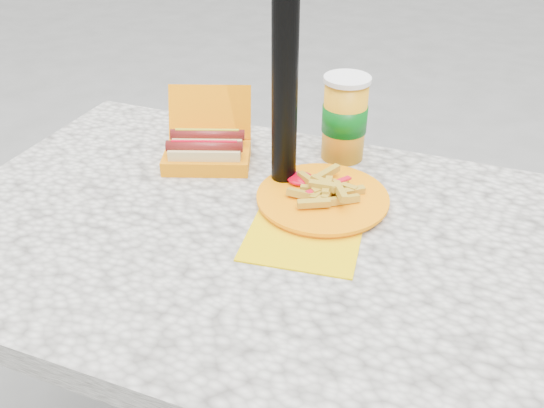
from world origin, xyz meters
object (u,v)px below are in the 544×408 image
(hotdog_box, at_px, (207,149))
(soda_cup, at_px, (345,118))
(umbrella_pole, at_px, (286,11))
(fries_plate, at_px, (321,199))

(hotdog_box, relative_size, soda_cup, 1.24)
(umbrella_pole, height_order, hotdog_box, umbrella_pole)
(hotdog_box, xyz_separation_m, soda_cup, (0.27, 0.13, 0.06))
(hotdog_box, bearing_deg, soda_cup, 6.88)
(umbrella_pole, bearing_deg, soda_cup, 63.43)
(umbrella_pole, height_order, soda_cup, umbrella_pole)
(hotdog_box, height_order, fries_plate, hotdog_box)
(fries_plate, bearing_deg, hotdog_box, 165.18)
(soda_cup, bearing_deg, umbrella_pole, -116.57)
(fries_plate, height_order, soda_cup, soda_cup)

